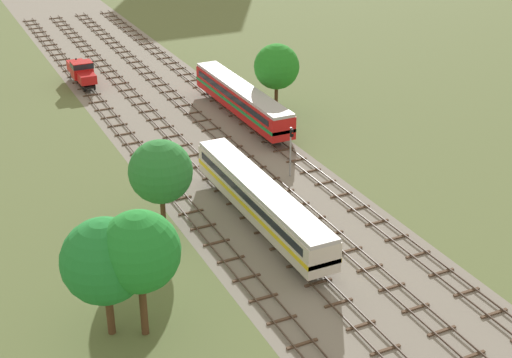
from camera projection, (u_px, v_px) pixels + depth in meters
ground_plane at (191, 132)px, 84.84m from camera, size 480.00×480.00×0.00m
ballast_bed at (191, 132)px, 84.84m from camera, size 18.26×176.00×0.01m
track_far_left at (129, 138)px, 82.81m from camera, size 2.40×126.00×0.29m
track_left at (168, 131)px, 84.67m from camera, size 2.40×126.00×0.29m
track_centre_left at (206, 125)px, 86.52m from camera, size 2.40×126.00×0.29m
track_centre at (243, 118)px, 88.38m from camera, size 2.40×126.00×0.29m
passenger_coach_left_nearest at (261, 199)px, 63.82m from camera, size 2.96×22.00×3.80m
passenger_coach_centre_near at (242, 98)px, 87.57m from camera, size 2.96×22.00×3.80m
shunter_loco_far_left_mid at (82, 71)px, 99.29m from camera, size 2.74×8.46×3.10m
signal_post_nearest at (291, 146)px, 72.62m from camera, size 0.28×0.47×5.28m
lineside_tree_0 at (161, 172)px, 62.07m from camera, size 5.53×5.53×8.31m
lineside_tree_1 at (105, 261)px, 48.67m from camera, size 5.95×5.95×8.87m
lineside_tree_2 at (139, 252)px, 48.29m from camera, size 5.63×5.63×9.48m
lineside_tree_3 at (277, 67)px, 87.66m from camera, size 5.49×5.49×8.73m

